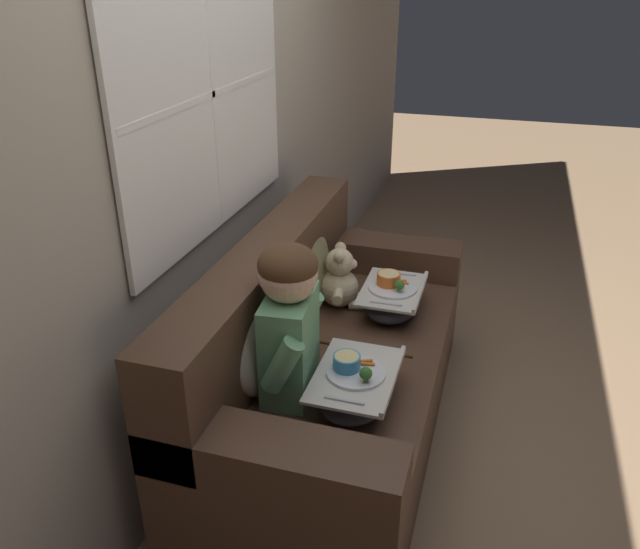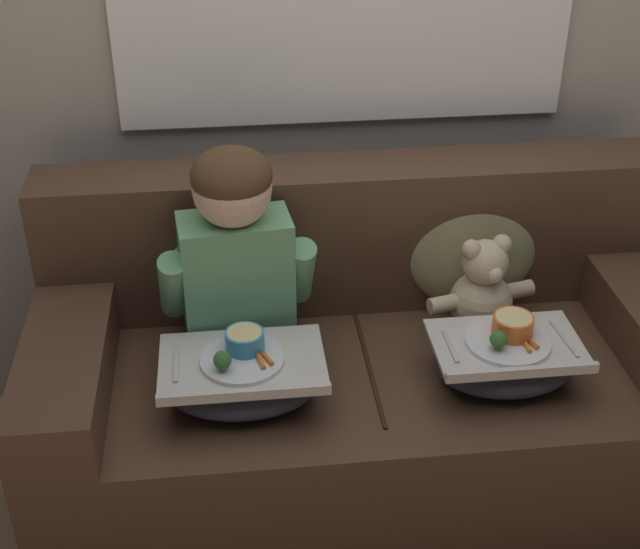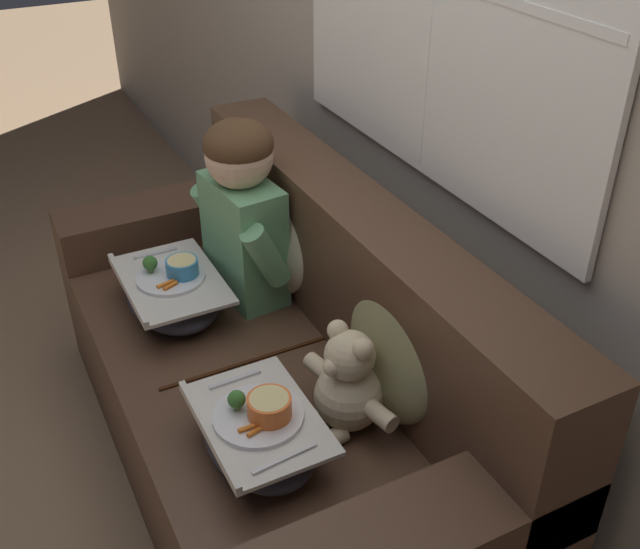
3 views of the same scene
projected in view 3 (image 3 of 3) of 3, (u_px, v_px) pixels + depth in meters
ground_plane at (269, 468)px, 2.49m from camera, size 14.00×14.00×0.00m
wall_back_with_window at (443, 52)px, 1.99m from camera, size 8.00×0.08×2.60m
couch at (282, 386)px, 2.32m from camera, size 1.85×0.86×0.92m
throw_pillow_behind_child at (283, 229)px, 2.47m from camera, size 0.44×0.21×0.45m
throw_pillow_behind_teddy at (396, 346)px, 1.94m from camera, size 0.41×0.20×0.42m
child_figure at (242, 203)px, 2.35m from camera, size 0.44×0.23×0.61m
teddy_bear at (348, 386)px, 1.93m from camera, size 0.33×0.24×0.31m
lap_tray_child at (173, 293)px, 2.39m from camera, size 0.43×0.29×0.19m
lap_tray_teddy at (259, 433)px, 1.87m from camera, size 0.40×0.28×0.19m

